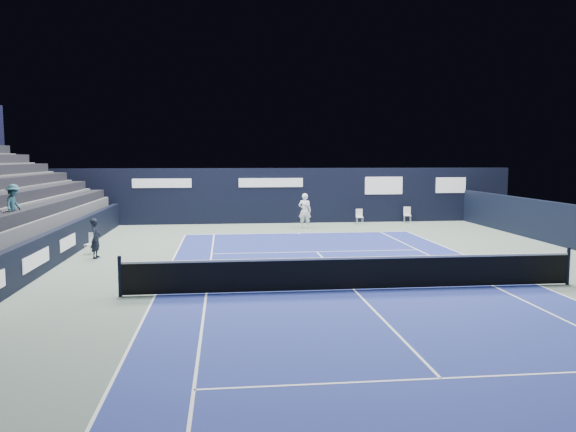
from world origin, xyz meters
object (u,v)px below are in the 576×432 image
at_px(folding_chair_back_b, 407,214).
at_px(line_judge_chair, 91,242).
at_px(tennis_player, 305,211).
at_px(tennis_net, 354,272).
at_px(folding_chair_back_a, 359,214).

height_order(folding_chair_back_b, line_judge_chair, folding_chair_back_b).
bearing_deg(line_judge_chair, folding_chair_back_b, 53.54).
height_order(line_judge_chair, tennis_player, tennis_player).
height_order(line_judge_chair, tennis_net, tennis_net).
relative_size(line_judge_chair, tennis_net, 0.06).
bearing_deg(tennis_net, folding_chair_back_a, 75.80).
distance_m(folding_chair_back_a, tennis_player, 3.60).
relative_size(folding_chair_back_a, tennis_net, 0.07).
distance_m(tennis_net, tennis_player, 13.91).
relative_size(folding_chair_back_a, line_judge_chair, 1.05).
xyz_separation_m(line_judge_chair, tennis_net, (8.73, -7.00, 0.05)).
bearing_deg(line_judge_chair, tennis_player, 60.74).
distance_m(folding_chair_back_a, tennis_net, 15.81).
bearing_deg(folding_chair_back_a, tennis_player, -154.68).
relative_size(folding_chair_back_b, line_judge_chair, 1.12).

